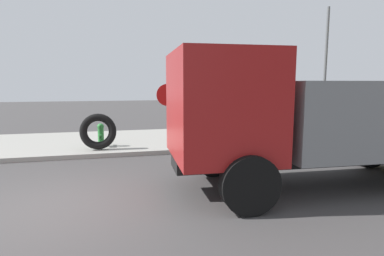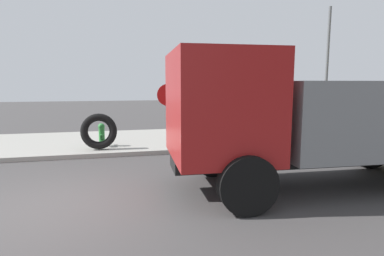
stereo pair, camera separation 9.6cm
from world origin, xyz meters
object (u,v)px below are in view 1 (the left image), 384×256
at_px(fire_hydrant, 101,134).
at_px(stop_sign, 167,103).
at_px(street_light_pole, 325,74).
at_px(loose_tire, 98,131).
at_px(dump_truck_gray, 319,117).

distance_m(fire_hydrant, stop_sign, 2.61).
xyz_separation_m(stop_sign, street_light_pole, (6.52, 0.43, 1.08)).
relative_size(loose_tire, dump_truck_gray, 0.17).
relative_size(fire_hydrant, dump_truck_gray, 0.11).
distance_m(loose_tire, street_light_pole, 9.10).
bearing_deg(fire_hydrant, street_light_pole, -1.22).
bearing_deg(fire_hydrant, stop_sign, -15.17).
distance_m(fire_hydrant, street_light_pole, 9.08).
relative_size(fire_hydrant, street_light_pole, 0.16).
relative_size(loose_tire, stop_sign, 0.55).
distance_m(loose_tire, dump_truck_gray, 6.95).
height_order(stop_sign, street_light_pole, street_light_pole).
distance_m(loose_tire, stop_sign, 2.52).
xyz_separation_m(loose_tire, street_light_pole, (8.88, 0.36, 1.99)).
distance_m(fire_hydrant, loose_tire, 0.58).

